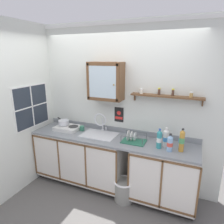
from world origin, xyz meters
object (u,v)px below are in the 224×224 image
object	(u,v)px
bottle_opaque_white_2	(166,138)
mug	(82,128)
warning_sign	(119,115)
trash_bin	(124,190)
hot_plate_stove	(68,128)
bottle_detergent_teal_4	(159,139)
dish_rack	(133,139)
bottle_water_blue_3	(170,143)
wall_cabinet	(106,81)
saucepan	(64,122)
sink	(99,135)
bottle_water_clear_1	(181,140)
bottle_juice_amber_0	(182,141)

from	to	relation	value
bottle_opaque_white_2	mug	world-z (taller)	bottle_opaque_white_2
warning_sign	trash_bin	bearing A→B (deg)	-60.17
hot_plate_stove	mug	size ratio (longest dim) A/B	4.10
bottle_detergent_teal_4	dish_rack	bearing A→B (deg)	170.17
bottle_water_blue_3	wall_cabinet	size ratio (longest dim) A/B	0.43
saucepan	bottle_detergent_teal_4	distance (m)	1.70
bottle_water_blue_3	warning_sign	size ratio (longest dim) A/B	1.02
sink	bottle_water_clear_1	world-z (taller)	sink
bottle_opaque_white_2	wall_cabinet	bearing A→B (deg)	172.57
bottle_water_clear_1	bottle_opaque_white_2	size ratio (longest dim) A/B	0.88
sink	trash_bin	bearing A→B (deg)	-24.96
bottle_juice_amber_0	dish_rack	world-z (taller)	bottle_juice_amber_0
dish_rack	mug	size ratio (longest dim) A/B	3.41
dish_rack	warning_sign	bearing A→B (deg)	139.58
hot_plate_stove	mug	distance (m)	0.26
bottle_detergent_teal_4	mug	xyz separation A→B (m)	(-1.34, 0.16, -0.09)
saucepan	bottle_juice_amber_0	world-z (taller)	bottle_juice_amber_0
hot_plate_stove	bottle_opaque_white_2	xyz separation A→B (m)	(1.66, 0.00, 0.09)
saucepan	dish_rack	distance (m)	1.30
bottle_water_blue_3	wall_cabinet	bearing A→B (deg)	165.65
bottle_water_clear_1	saucepan	bearing A→B (deg)	-179.92
bottle_detergent_teal_4	trash_bin	world-z (taller)	bottle_detergent_teal_4
bottle_water_clear_1	mug	xyz separation A→B (m)	(-1.62, 0.03, -0.07)
hot_plate_stove	bottle_water_blue_3	distance (m)	1.75
sink	hot_plate_stove	size ratio (longest dim) A/B	1.33
trash_bin	hot_plate_stove	bearing A→B (deg)	168.42
hot_plate_stove	bottle_opaque_white_2	world-z (taller)	bottle_opaque_white_2
mug	wall_cabinet	size ratio (longest dim) A/B	0.17
bottle_opaque_white_2	saucepan	bearing A→B (deg)	179.24
bottle_water_clear_1	hot_plate_stove	bearing A→B (deg)	-179.13
bottle_detergent_teal_4	trash_bin	xyz separation A→B (m)	(-0.46, -0.13, -0.86)
dish_rack	bottle_juice_amber_0	bearing A→B (deg)	-4.21
bottle_water_clear_1	bottle_detergent_teal_4	xyz separation A→B (m)	(-0.28, -0.13, 0.02)
hot_plate_stove	bottle_detergent_teal_4	size ratio (longest dim) A/B	1.48
bottle_detergent_teal_4	dish_rack	world-z (taller)	bottle_detergent_teal_4
hot_plate_stove	bottle_water_blue_3	xyz separation A→B (m)	(1.74, -0.14, 0.08)
bottle_opaque_white_2	warning_sign	xyz separation A→B (m)	(-0.81, 0.26, 0.18)
dish_rack	warning_sign	world-z (taller)	warning_sign
bottle_juice_amber_0	bottle_detergent_teal_4	bearing A→B (deg)	-176.53
bottle_detergent_teal_4	hot_plate_stove	bearing A→B (deg)	176.31
bottle_water_blue_3	warning_sign	xyz separation A→B (m)	(-0.89, 0.40, 0.19)
sink	bottle_water_blue_3	size ratio (longest dim) A/B	2.24
bottle_juice_amber_0	bottle_water_blue_3	distance (m)	0.16
trash_bin	saucepan	bearing A→B (deg)	168.23
bottle_detergent_teal_4	bottle_juice_amber_0	bearing A→B (deg)	3.47
hot_plate_stove	mug	bearing A→B (deg)	13.83
bottle_opaque_white_2	dish_rack	world-z (taller)	bottle_opaque_white_2
bottle_water_blue_3	bottle_detergent_teal_4	bearing A→B (deg)	165.57
bottle_detergent_teal_4	trash_bin	bearing A→B (deg)	-164.18
saucepan	warning_sign	xyz separation A→B (m)	(0.96, 0.23, 0.19)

